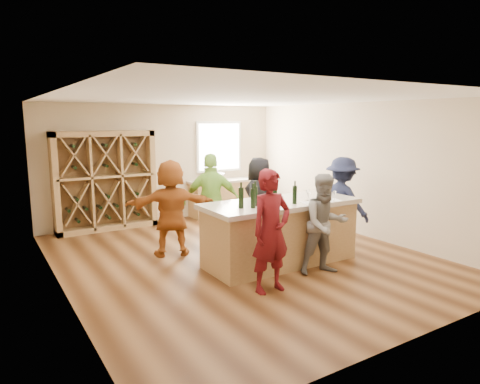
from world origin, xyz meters
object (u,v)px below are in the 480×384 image
person_far_left (171,208)px  wine_bottle_c (255,196)px  tasting_counter_base (280,234)px  wine_bottle_b (253,198)px  person_server (342,202)px  sink (214,177)px  wine_bottle_a (241,198)px  wine_rack (105,181)px  person_far_right (259,199)px  person_near_right (325,224)px  wine_bottle_e (275,195)px  person_near_left (271,231)px  wine_bottle_f (295,195)px  person_far_mid (212,201)px  wine_bottle_d (272,196)px

person_far_left → wine_bottle_c: bearing=136.7°
tasting_counter_base → wine_bottle_b: size_ratio=8.47×
tasting_counter_base → person_server: 1.68m
sink → wine_bottle_a: bearing=-112.9°
wine_rack → person_far_left: wine_rack is taller
wine_bottle_c → wine_rack: bearing=108.4°
person_far_right → wine_rack: bearing=-67.3°
wine_bottle_b → person_near_right: person_near_right is taller
wine_bottle_c → person_server: 2.27m
wine_rack → person_far_left: (0.51, -2.48, -0.22)m
wine_bottle_a → sink: bearing=67.1°
sink → wine_bottle_b: 4.30m
person_far_left → wine_bottle_e: bearing=144.6°
wine_bottle_a → person_near_left: (0.01, -0.78, -0.36)m
tasting_counter_base → wine_bottle_b: 1.05m
wine_bottle_c → wine_bottle_f: wine_bottle_c is taller
person_near_left → person_far_right: (1.42, 2.35, -0.04)m
wine_rack → wine_bottle_b: 4.27m
wine_rack → person_far_mid: (1.35, -2.46, -0.19)m
wine_bottle_b → sink: bearing=69.5°
wine_bottle_a → wine_bottle_b: bearing=-27.2°
sink → person_far_mid: bearing=-119.5°
wine_bottle_a → person_far_mid: bearing=78.4°
person_near_right → person_far_left: person_far_left is taller
wine_rack → wine_bottle_a: bearing=-75.6°
wine_bottle_e → person_near_left: (-0.62, -0.75, -0.35)m
wine_bottle_d → wine_bottle_f: (0.43, -0.05, -0.02)m
wine_bottle_e → wine_bottle_d: bearing=-145.5°
wine_bottle_b → person_far_mid: bearing=84.7°
wine_bottle_a → wine_bottle_c: 0.30m
sink → person_near_right: size_ratio=0.34×
person_near_left → wine_bottle_f: size_ratio=5.89×
wine_bottle_d → wine_bottle_b: bearing=175.0°
wine_bottle_f → person_far_mid: bearing=109.7°
wine_bottle_f → person_near_right: bearing=-64.9°
sink → wine_bottle_f: wine_bottle_f is taller
person_near_right → person_far_left: (-1.69, 2.19, 0.07)m
person_far_mid → person_far_right: (1.11, 0.02, -0.06)m
sink → person_far_left: 3.26m
wine_rack → person_far_right: size_ratio=1.30×
wine_bottle_c → person_server: (2.22, 0.28, -0.37)m
wine_bottle_b → person_far_right: size_ratio=0.18×
wine_bottle_c → person_far_left: size_ratio=0.18×
sink → tasting_counter_base: (-0.79, -3.80, -0.51)m
sink → person_far_right: (-0.24, -2.37, -0.17)m
tasting_counter_base → wine_bottle_f: bearing=-80.5°
wine_bottle_e → person_far_left: 1.97m
wine_bottle_d → wine_bottle_a: bearing=167.0°
tasting_counter_base → wine_bottle_a: wine_bottle_a is taller
person_far_mid → person_near_left: bearing=107.3°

